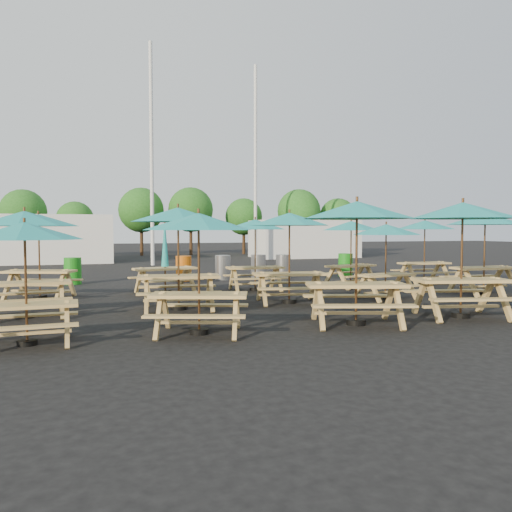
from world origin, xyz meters
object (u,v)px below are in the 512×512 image
object	(u,v)px
picnic_unit_2	(39,225)
picnic_unit_6	(357,217)
picnic_unit_1	(25,225)
picnic_unit_7	(289,224)
picnic_unit_8	(255,228)
picnic_unit_9	(463,217)
picnic_unit_3	(199,228)
picnic_unit_14	(425,228)
picnic_unit_13	(485,224)
waste_bin_0	(73,271)
waste_bin_2	(223,268)
waste_bin_3	(258,266)
picnic_unit_0	(25,238)
picnic_unit_4	(178,221)
waste_bin_5	(345,265)
picnic_unit_10	(386,234)
waste_bin_1	(184,268)
picnic_unit_11	(351,229)
picnic_unit_5	(165,262)
waste_bin_4	(283,266)

from	to	relation	value
picnic_unit_2	picnic_unit_6	world-z (taller)	picnic_unit_6
picnic_unit_1	picnic_unit_2	bearing A→B (deg)	85.80
picnic_unit_7	picnic_unit_8	xyz separation A→B (m)	(-0.05, 2.85, -0.10)
picnic_unit_6	picnic_unit_9	size ratio (longest dim) A/B	1.03
picnic_unit_3	picnic_unit_14	distance (m)	11.20
picnic_unit_13	waste_bin_0	xyz separation A→B (m)	(-11.93, 6.57, -1.64)
picnic_unit_9	waste_bin_2	distance (m)	10.29
picnic_unit_13	waste_bin_3	size ratio (longest dim) A/B	2.58
picnic_unit_0	picnic_unit_4	size ratio (longest dim) A/B	0.83
picnic_unit_2	picnic_unit_8	size ratio (longest dim) A/B	1.20
picnic_unit_8	waste_bin_5	world-z (taller)	picnic_unit_8
picnic_unit_7	waste_bin_2	xyz separation A→B (m)	(-0.22, 6.53, -1.60)
waste_bin_0	picnic_unit_8	bearing A→B (deg)	-33.29
picnic_unit_10	waste_bin_1	world-z (taller)	picnic_unit_10
picnic_unit_2	picnic_unit_10	bearing A→B (deg)	1.50
picnic_unit_4	picnic_unit_11	distance (m)	6.92
waste_bin_3	picnic_unit_11	bearing A→B (deg)	-62.28
waste_bin_0	picnic_unit_10	bearing A→B (deg)	-37.92
picnic_unit_11	picnic_unit_0	bearing A→B (deg)	-164.24
picnic_unit_8	waste_bin_0	size ratio (longest dim) A/B	2.41
picnic_unit_9	waste_bin_0	distance (m)	13.02
picnic_unit_11	waste_bin_5	world-z (taller)	picnic_unit_11
picnic_unit_3	picnic_unit_13	xyz separation A→B (m)	(9.26, 3.14, 0.16)
picnic_unit_13	waste_bin_0	world-z (taller)	picnic_unit_13
picnic_unit_6	picnic_unit_7	xyz separation A→B (m)	(-0.21, 3.21, -0.11)
picnic_unit_5	waste_bin_0	world-z (taller)	picnic_unit_5
picnic_unit_1	waste_bin_2	bearing A→B (deg)	42.99
picnic_unit_10	picnic_unit_13	xyz separation A→B (m)	(3.41, 0.07, 0.30)
picnic_unit_1	picnic_unit_14	world-z (taller)	picnic_unit_1
picnic_unit_6	waste_bin_0	world-z (taller)	picnic_unit_6
waste_bin_1	picnic_unit_13	bearing A→B (deg)	-39.31
picnic_unit_3	picnic_unit_9	distance (m)	5.84
waste_bin_5	picnic_unit_14	bearing A→B (deg)	-68.76
picnic_unit_2	picnic_unit_9	world-z (taller)	picnic_unit_9
picnic_unit_6	picnic_unit_13	world-z (taller)	picnic_unit_6
picnic_unit_11	picnic_unit_6	bearing A→B (deg)	-134.38
picnic_unit_14	waste_bin_2	size ratio (longest dim) A/B	2.42
picnic_unit_4	picnic_unit_3	bearing A→B (deg)	-84.99
picnic_unit_6	picnic_unit_10	xyz separation A→B (m)	(2.63, 3.13, -0.37)
waste_bin_2	waste_bin_4	world-z (taller)	same
picnic_unit_1	picnic_unit_5	size ratio (longest dim) A/B	1.00
picnic_unit_1	picnic_unit_4	size ratio (longest dim) A/B	0.95
picnic_unit_3	waste_bin_0	xyz separation A→B (m)	(-2.68, 9.71, -1.48)
picnic_unit_10	waste_bin_2	size ratio (longest dim) A/B	2.27
picnic_unit_0	picnic_unit_7	xyz separation A→B (m)	(5.93, 3.18, 0.28)
picnic_unit_1	waste_bin_3	bearing A→B (deg)	37.27
picnic_unit_7	picnic_unit_13	size ratio (longest dim) A/B	1.01
picnic_unit_0	waste_bin_3	bearing A→B (deg)	51.02
picnic_unit_2	picnic_unit_7	distance (m)	6.98
picnic_unit_6	picnic_unit_8	xyz separation A→B (m)	(-0.26, 6.07, -0.21)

